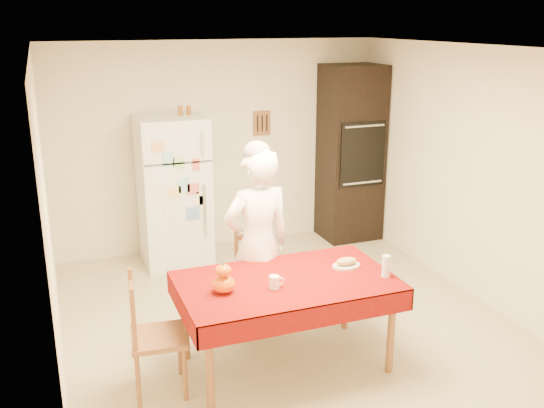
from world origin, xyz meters
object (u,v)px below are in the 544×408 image
oven_cabinet (351,153)px  wine_glass (386,266)px  chair_far (259,272)px  pumpkin_lower (224,284)px  coffee_mug (274,282)px  bread_plate (346,266)px  refrigerator (174,191)px  dining_table (286,288)px  seated_woman (258,245)px  chair_left (149,332)px

oven_cabinet → wine_glass: 3.05m
oven_cabinet → chair_far: bearing=-135.7°
oven_cabinet → pumpkin_lower: (-2.45, -2.64, -0.27)m
chair_far → coffee_mug: chair_far is taller
bread_plate → pumpkin_lower: bearing=-174.3°
refrigerator → oven_cabinet: (2.28, 0.05, 0.25)m
oven_cabinet → dining_table: bearing=-126.5°
seated_woman → wine_glass: bearing=130.8°
chair_far → coffee_mug: 0.94m
oven_cabinet → wine_glass: (-1.15, -2.81, -0.25)m
chair_left → pumpkin_lower: chair_left is taller
coffee_mug → bread_plate: coffee_mug is taller
dining_table → coffee_mug: bearing=-142.1°
coffee_mug → pumpkin_lower: (-0.38, 0.07, 0.01)m
chair_far → chair_left: size_ratio=1.00×
refrigerator → dining_table: 2.58m
pumpkin_lower → chair_far: bearing=54.7°
oven_cabinet → seated_woman: (-1.96, -2.03, -0.24)m
pumpkin_lower → wine_glass: 1.30m
seated_woman → pumpkin_lower: size_ratio=9.90×
oven_cabinet → wine_glass: bearing=-112.3°
refrigerator → wine_glass: (1.13, -2.76, -0.00)m
dining_table → chair_far: (0.04, 0.76, -0.18)m
dining_table → wine_glass: (0.77, -0.22, 0.16)m
wine_glass → bread_plate: wine_glass is taller
dining_table → pumpkin_lower: bearing=-175.3°
coffee_mug → wine_glass: wine_glass is taller
dining_table → chair_far: chair_far is taller
dining_table → wine_glass: bearing=-15.9°
chair_left → coffee_mug: 1.00m
seated_woman → pumpkin_lower: seated_woman is taller
oven_cabinet → chair_far: (-1.88, -1.83, -0.59)m
oven_cabinet → pumpkin_lower: 3.61m
oven_cabinet → coffee_mug: oven_cabinet is taller
pumpkin_lower → wine_glass: size_ratio=0.98×
chair_left → chair_far: bearing=-50.6°
oven_cabinet → coffee_mug: (-2.07, -2.71, -0.29)m
chair_left → bread_plate: chair_left is taller
dining_table → seated_woman: (-0.04, 0.56, 0.16)m
coffee_mug → pumpkin_lower: pumpkin_lower is taller
chair_far → coffee_mug: size_ratio=9.50×
wine_glass → bread_plate: size_ratio=0.73×
pumpkin_lower → wine_glass: bearing=-7.7°
wine_glass → oven_cabinet: bearing=67.7°
coffee_mug → wine_glass: (0.91, -0.10, 0.04)m
refrigerator → bread_plate: (0.92, -2.48, -0.08)m
refrigerator → dining_table: size_ratio=1.00×
chair_far → dining_table: bearing=-101.6°
pumpkin_lower → oven_cabinet: bearing=47.1°
coffee_mug → oven_cabinet: bearing=52.6°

